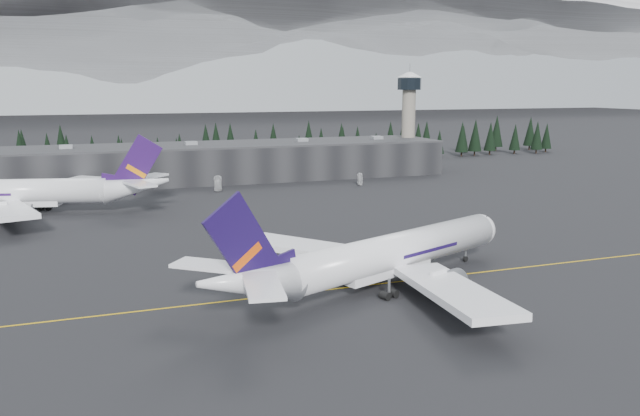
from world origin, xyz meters
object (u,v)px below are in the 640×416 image
object	(u,v)px
terminal	(220,162)
gse_vehicle_b	(360,183)
jet_parked	(32,192)
control_tower	(409,110)
gse_vehicle_a	(218,189)
jet_main	(374,258)

from	to	relation	value
terminal	gse_vehicle_b	bearing A→B (deg)	-35.45
jet_parked	control_tower	bearing A→B (deg)	-146.74
terminal	control_tower	bearing A→B (deg)	2.29
gse_vehicle_a	gse_vehicle_b	size ratio (longest dim) A/B	1.19
jet_main	gse_vehicle_a	distance (m)	104.07
jet_main	jet_parked	bearing A→B (deg)	102.23
control_tower	terminal	bearing A→B (deg)	-177.71
gse_vehicle_b	terminal	bearing A→B (deg)	-158.24
terminal	control_tower	xyz separation A→B (m)	(75.00, 3.00, 17.11)
terminal	gse_vehicle_b	distance (m)	50.66
control_tower	gse_vehicle_a	bearing A→B (deg)	-160.50
control_tower	gse_vehicle_b	distance (m)	52.02
jet_main	gse_vehicle_a	xyz separation A→B (m)	(-6.31, 103.77, -4.64)
terminal	control_tower	size ratio (longest dim) A/B	4.24
jet_parked	gse_vehicle_a	xyz separation A→B (m)	(51.18, 18.80, -5.02)
jet_main	jet_parked	xyz separation A→B (m)	(-57.49, 84.97, 0.38)
gse_vehicle_a	gse_vehicle_b	bearing A→B (deg)	6.84
terminal	jet_parked	distance (m)	72.14
terminal	gse_vehicle_b	world-z (taller)	terminal
gse_vehicle_b	jet_parked	bearing A→B (deg)	-113.97
terminal	gse_vehicle_a	bearing A→B (deg)	-102.54
jet_parked	jet_main	bearing A→B (deg)	137.58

